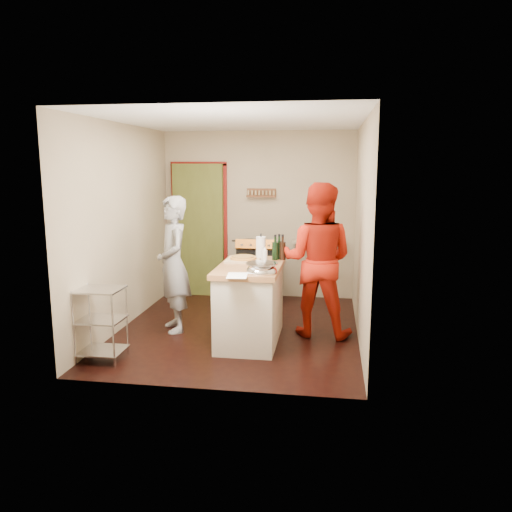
{
  "coord_description": "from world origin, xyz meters",
  "views": [
    {
      "loc": [
        1.13,
        -6.02,
        2.08
      ],
      "look_at": [
        0.23,
        0.0,
        0.97
      ],
      "focal_mm": 35.0,
      "sensor_mm": 36.0,
      "label": 1
    }
  ],
  "objects_px": {
    "person_stripe": "(173,264)",
    "person_red": "(317,260)",
    "wire_shelving": "(101,320)",
    "island": "(251,301)",
    "stove": "(258,272)"
  },
  "relations": [
    {
      "from": "wire_shelving",
      "to": "person_stripe",
      "type": "height_order",
      "value": "person_stripe"
    },
    {
      "from": "stove",
      "to": "wire_shelving",
      "type": "distance_m",
      "value": 2.94
    },
    {
      "from": "stove",
      "to": "island",
      "type": "height_order",
      "value": "island"
    },
    {
      "from": "stove",
      "to": "wire_shelving",
      "type": "relative_size",
      "value": 1.26
    },
    {
      "from": "person_stripe",
      "to": "stove",
      "type": "bearing_deg",
      "value": 121.89
    },
    {
      "from": "wire_shelving",
      "to": "island",
      "type": "bearing_deg",
      "value": 28.61
    },
    {
      "from": "person_stripe",
      "to": "person_red",
      "type": "relative_size",
      "value": 0.91
    },
    {
      "from": "wire_shelving",
      "to": "stove",
      "type": "bearing_deg",
      "value": 63.15
    },
    {
      "from": "stove",
      "to": "wire_shelving",
      "type": "height_order",
      "value": "stove"
    },
    {
      "from": "stove",
      "to": "island",
      "type": "distance_m",
      "value": 1.82
    },
    {
      "from": "person_stripe",
      "to": "person_red",
      "type": "distance_m",
      "value": 1.79
    },
    {
      "from": "person_stripe",
      "to": "person_red",
      "type": "bearing_deg",
      "value": 64.36
    },
    {
      "from": "wire_shelving",
      "to": "person_stripe",
      "type": "distance_m",
      "value": 1.24
    },
    {
      "from": "person_stripe",
      "to": "wire_shelving",
      "type": "bearing_deg",
      "value": -53.67
    },
    {
      "from": "wire_shelving",
      "to": "person_red",
      "type": "bearing_deg",
      "value": 27.7
    }
  ]
}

